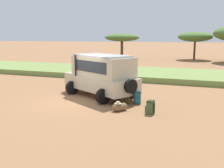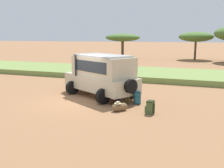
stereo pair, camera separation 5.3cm
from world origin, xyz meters
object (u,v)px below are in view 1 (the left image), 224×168
Objects in this scene: safari_vehicle at (101,75)px; backpack_near_rear_wheel at (127,98)px; backpack_beside_front_wheel at (150,107)px; duffel_bag_low_black_case at (120,107)px; acacia_tree_left_mid at (195,37)px; acacia_tree_far_left at (122,38)px; backpack_cluster_center at (137,98)px; duffel_bag_soft_canvas at (119,103)px.

safari_vehicle is 9.37× the size of backpack_near_rear_wheel.
backpack_beside_front_wheel is 0.87× the size of duffel_bag_low_black_case.
safari_vehicle is 0.99× the size of acacia_tree_left_mid.
acacia_tree_far_left reaches higher than backpack_beside_front_wheel.
duffel_bag_low_black_case is (2.00, -2.46, -1.11)m from safari_vehicle.
acacia_tree_left_mid is (-0.15, 30.41, 3.12)m from backpack_beside_front_wheel.
acacia_tree_left_mid is at bearing 83.27° from safari_vehicle.
backpack_cluster_center is 0.93× the size of duffel_bag_low_black_case.
duffel_bag_soft_canvas is 29.82m from acacia_tree_left_mid.
backpack_beside_front_wheel is 1.96m from duffel_bag_soft_canvas.
backpack_near_rear_wheel is (-1.59, 1.46, -0.03)m from backpack_beside_front_wheel.
acacia_tree_left_mid reaches higher than acacia_tree_far_left.
duffel_bag_low_black_case is 30.37m from acacia_tree_far_left.
backpack_beside_front_wheel reaches higher than backpack_near_rear_wheel.
backpack_cluster_center reaches higher than duffel_bag_soft_canvas.
acacia_tree_left_mid is at bearing 90.28° from backpack_beside_front_wheel.
acacia_tree_left_mid is at bearing 87.15° from backpack_near_rear_wheel.
safari_vehicle is at bearing 129.14° from duffel_bag_low_black_case.
backpack_cluster_center is 0.12× the size of acacia_tree_left_mid.
duffel_bag_soft_canvas is (-1.78, 0.82, -0.15)m from backpack_beside_front_wheel.
safari_vehicle is at bearing -96.73° from acacia_tree_left_mid.
safari_vehicle reaches higher than backpack_near_rear_wheel.
acacia_tree_far_left reaches higher than duffel_bag_soft_canvas.
backpack_beside_front_wheel is 30.57m from acacia_tree_left_mid.
duffel_bag_soft_canvas is at bearing -43.87° from safari_vehicle.
acacia_tree_far_left is at bearing 111.30° from backpack_beside_front_wheel.
acacia_tree_left_mid is (10.99, 1.84, 0.12)m from acacia_tree_far_left.
backpack_near_rear_wheel is (-0.55, -0.11, -0.05)m from backpack_cluster_center.
acacia_tree_left_mid is (1.44, 28.95, 3.14)m from backpack_near_rear_wheel.
acacia_tree_left_mid reaches higher than backpack_beside_front_wheel.
duffel_bag_low_black_case reaches higher than duffel_bag_soft_canvas.
acacia_tree_far_left is (-10.10, 27.01, 2.98)m from backpack_cluster_center.
safari_vehicle is at bearing 144.95° from backpack_beside_front_wheel.
backpack_near_rear_wheel is at bearing 73.36° from duffel_bag_soft_canvas.
duffel_bag_low_black_case is (-1.45, -0.04, -0.11)m from backpack_beside_front_wheel.
safari_vehicle is 6.47× the size of duffel_bag_soft_canvas.
duffel_bag_soft_canvas is at bearing -71.37° from acacia_tree_far_left.
backpack_near_rear_wheel reaches higher than duffel_bag_low_black_case.
acacia_tree_far_left reaches higher than duffel_bag_low_black_case.
acacia_tree_far_left is 1.04× the size of acacia_tree_left_mid.
backpack_near_rear_wheel is 0.11× the size of acacia_tree_left_mid.
backpack_beside_front_wheel is at bearing -35.05° from safari_vehicle.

